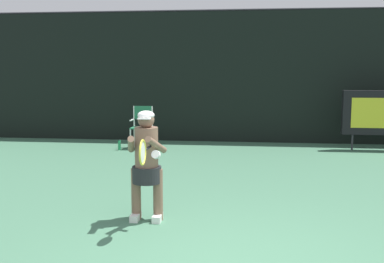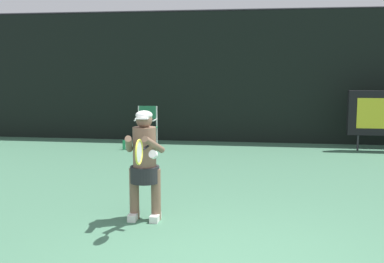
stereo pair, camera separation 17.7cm
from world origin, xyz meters
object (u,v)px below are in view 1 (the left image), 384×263
object	(u,v)px
umpire_chair	(142,124)
tennis_player	(146,161)
tennis_racket	(143,152)
water_bottle	(119,145)

from	to	relation	value
umpire_chair	tennis_player	world-z (taller)	tennis_player
tennis_player	tennis_racket	xyz separation A→B (m)	(0.10, -0.62, 0.23)
water_bottle	tennis_racket	world-z (taller)	tennis_racket
water_bottle	umpire_chair	bearing A→B (deg)	33.11
water_bottle	tennis_player	size ratio (longest dim) A/B	0.18
tennis_player	water_bottle	bearing A→B (deg)	109.50
tennis_player	tennis_racket	distance (m)	0.67
umpire_chair	tennis_player	xyz separation A→B (m)	(1.37, -5.64, 0.19)
water_bottle	tennis_player	xyz separation A→B (m)	(1.88, -5.31, 0.68)
water_bottle	tennis_racket	xyz separation A→B (m)	(1.98, -5.93, 0.92)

